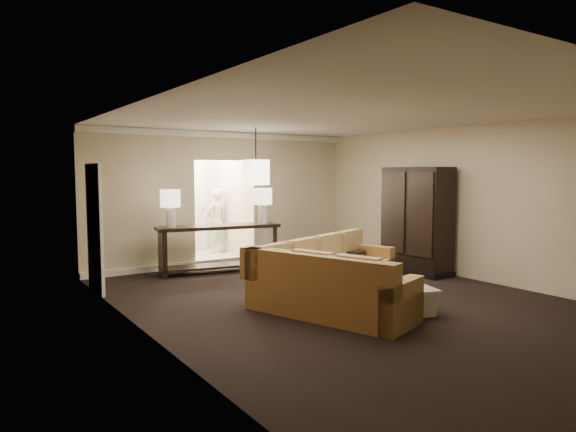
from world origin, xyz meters
TOP-DOWN VIEW (x-y plane):
  - ground at (0.00, 0.00)m, footprint 8.00×8.00m
  - wall_back at (0.00, 4.00)m, footprint 6.00×0.04m
  - wall_left at (-3.00, 0.00)m, footprint 0.04×8.00m
  - wall_right at (3.00, 0.00)m, footprint 0.04×8.00m
  - ceiling at (0.00, 0.00)m, footprint 6.00×8.00m
  - crown_molding at (0.00, 3.95)m, footprint 6.00×0.10m
  - baseboard at (0.00, 3.95)m, footprint 6.00×0.10m
  - side_door at (-2.97, 2.80)m, footprint 0.05×0.90m
  - foyer at (0.00, 5.34)m, footprint 1.44×2.02m
  - sectional_sofa at (-0.12, 0.17)m, footprint 3.17×3.17m
  - coffee_table at (0.23, -0.76)m, footprint 1.15×1.15m
  - console_table at (-0.57, 3.18)m, footprint 2.45×0.95m
  - armoire at (2.59, 1.00)m, footprint 0.61×1.43m
  - drink_table at (1.12, 1.13)m, footprint 0.44×0.44m
  - table_lamp_left at (-1.48, 3.33)m, footprint 0.37×0.37m
  - table_lamp_right at (0.34, 3.02)m, footprint 0.37×0.37m
  - pendant_light at (0.00, 2.70)m, footprint 0.38×0.38m
  - person at (0.45, 5.38)m, footprint 0.73×0.60m

SIDE VIEW (x-z plane):
  - ground at x=0.00m, z-range 0.00..0.00m
  - baseboard at x=0.00m, z-range 0.00..0.12m
  - coffee_table at x=0.23m, z-range 0.00..0.38m
  - sectional_sofa at x=-0.12m, z-range -0.09..0.81m
  - drink_table at x=1.12m, z-range 0.12..0.67m
  - console_table at x=-0.57m, z-range 0.09..1.01m
  - person at x=0.45m, z-range 0.00..1.72m
  - armoire at x=2.59m, z-range -0.04..2.01m
  - side_door at x=-2.97m, z-range 0.00..2.10m
  - foyer at x=0.00m, z-range -0.10..2.70m
  - table_lamp_left at x=-1.48m, z-range 1.04..1.75m
  - table_lamp_right at x=0.34m, z-range 1.04..1.75m
  - wall_back at x=0.00m, z-range 0.00..2.80m
  - wall_left at x=-3.00m, z-range 0.00..2.80m
  - wall_right at x=3.00m, z-range 0.00..2.80m
  - pendant_light at x=0.00m, z-range 1.41..2.50m
  - crown_molding at x=0.00m, z-range 2.67..2.79m
  - ceiling at x=0.00m, z-range 2.79..2.81m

